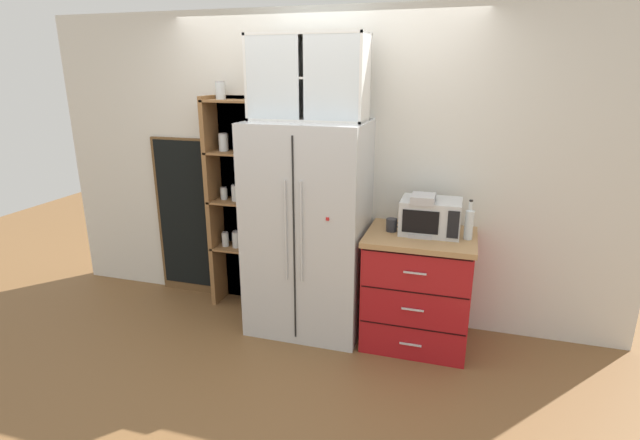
# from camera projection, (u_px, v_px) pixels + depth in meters

# --- Properties ---
(ground_plane) EXTENTS (10.72, 10.72, 0.00)m
(ground_plane) POSITION_uv_depth(u_px,v_px,m) (308.00, 325.00, 4.11)
(ground_plane) COLOR brown
(wall_back_cream) EXTENTS (5.02, 0.10, 2.55)m
(wall_back_cream) POSITION_uv_depth(u_px,v_px,m) (322.00, 169.00, 4.10)
(wall_back_cream) COLOR silver
(wall_back_cream) RESTS_ON ground
(refrigerator) EXTENTS (0.92, 0.68, 1.71)m
(refrigerator) POSITION_uv_depth(u_px,v_px,m) (308.00, 229.00, 3.88)
(refrigerator) COLOR silver
(refrigerator) RESTS_ON ground
(pantry_shelf_column) EXTENTS (0.51, 0.29, 1.99)m
(pantry_shelf_column) POSITION_uv_depth(u_px,v_px,m) (239.00, 199.00, 4.29)
(pantry_shelf_column) COLOR brown
(pantry_shelf_column) RESTS_ON ground
(counter_cabinet) EXTENTS (0.81, 0.66, 0.90)m
(counter_cabinet) POSITION_uv_depth(u_px,v_px,m) (418.00, 288.00, 3.77)
(counter_cabinet) COLOR #A8161C
(counter_cabinet) RESTS_ON ground
(microwave) EXTENTS (0.44, 0.33, 0.26)m
(microwave) POSITION_uv_depth(u_px,v_px,m) (431.00, 216.00, 3.63)
(microwave) COLOR silver
(microwave) RESTS_ON counter_cabinet
(coffee_maker) EXTENTS (0.17, 0.20, 0.31)m
(coffee_maker) POSITION_uv_depth(u_px,v_px,m) (422.00, 214.00, 3.60)
(coffee_maker) COLOR #B7B7BC
(coffee_maker) RESTS_ON counter_cabinet
(mug_charcoal) EXTENTS (0.12, 0.08, 0.10)m
(mug_charcoal) POSITION_uv_depth(u_px,v_px,m) (392.00, 225.00, 3.69)
(mug_charcoal) COLOR #2D2D33
(mug_charcoal) RESTS_ON counter_cabinet
(mug_sage) EXTENTS (0.11, 0.08, 0.10)m
(mug_sage) POSITION_uv_depth(u_px,v_px,m) (423.00, 226.00, 3.68)
(mug_sage) COLOR #8CA37F
(mug_sage) RESTS_ON counter_cabinet
(bottle_clear) EXTENTS (0.06, 0.06, 0.30)m
(bottle_clear) POSITION_uv_depth(u_px,v_px,m) (469.00, 222.00, 3.49)
(bottle_clear) COLOR silver
(bottle_clear) RESTS_ON counter_cabinet
(upper_cabinet) EXTENTS (0.88, 0.32, 0.62)m
(upper_cabinet) POSITION_uv_depth(u_px,v_px,m) (309.00, 78.00, 3.58)
(upper_cabinet) COLOR silver
(upper_cabinet) RESTS_ON refrigerator
(chalkboard_menu) EXTENTS (0.60, 0.04, 1.49)m
(chalkboard_menu) POSITION_uv_depth(u_px,v_px,m) (186.00, 217.00, 4.55)
(chalkboard_menu) COLOR brown
(chalkboard_menu) RESTS_ON ground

